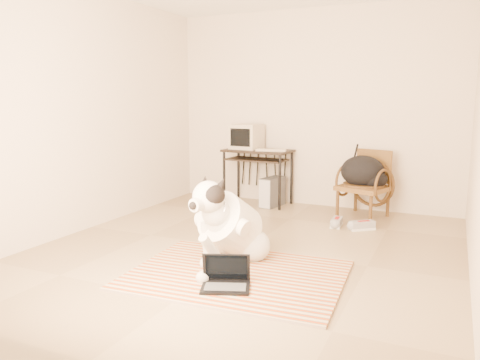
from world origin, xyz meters
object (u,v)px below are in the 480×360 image
Objects in this scene: dog at (230,227)px; laptop at (226,279)px; backpack at (365,173)px; pc_tower at (272,192)px; computer_desk at (258,157)px; rattan_chair at (366,184)px; crt_monitor at (246,137)px.

laptop is (0.23, -0.55, -0.26)m from dog.
dog is 2.40m from backpack.
pc_tower is 1.32m from backpack.
pc_tower is at bearing -8.88° from computer_desk.
laptop is at bearing -72.05° from computer_desk.
dog reaches higher than rattan_chair.
rattan_chair reaches higher than pc_tower.
laptop is at bearing -76.28° from pc_tower.
pc_tower is at bearing 103.72° from laptop.
crt_monitor is at bearing 174.05° from backpack.
rattan_chair is at bearing 81.66° from backpack.
rattan_chair is at bearing -3.88° from crt_monitor.
rattan_chair is 1.44× the size of backpack.
dog is at bearing -109.20° from backpack.
backpack is (0.79, 2.26, 0.22)m from dog.
computer_desk is 0.34m from crt_monitor.
crt_monitor reaches higher than dog.
pc_tower is at bearing 178.24° from rattan_chair.
computer_desk is 2.08× the size of pc_tower.
rattan_chair reaches higher than backpack.
rattan_chair is at bearing -1.76° from pc_tower.
rattan_chair is (1.52, -0.08, -0.25)m from computer_desk.
dog reaches higher than laptop.
crt_monitor is at bearing 110.62° from dog.
backpack reaches higher than computer_desk.
rattan_chair is (0.79, 2.32, 0.08)m from dog.
computer_desk is 1.14× the size of rattan_chair.
backpack is at bearing 78.70° from laptop.
laptop is 2.94m from rattan_chair.
dog is 0.65m from laptop.
dog is 1.44× the size of rattan_chair.
computer_desk reaches higher than laptop.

